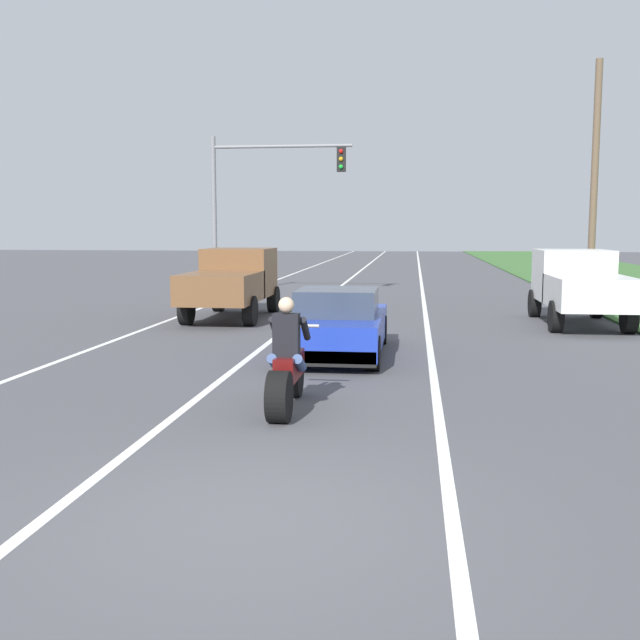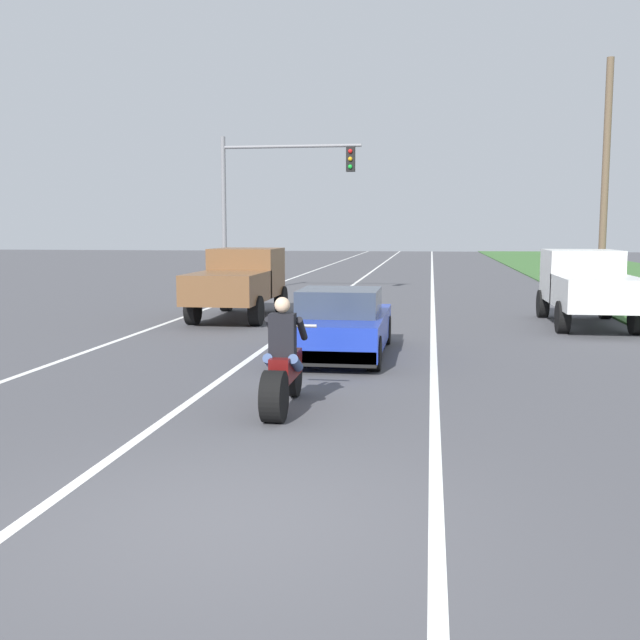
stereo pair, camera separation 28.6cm
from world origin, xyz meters
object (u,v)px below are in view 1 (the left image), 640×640
Objects in this scene: sports_car_blue at (338,325)px; pickup_truck_right_shoulder_white at (579,284)px; pickup_truck_left_lane_brown at (232,280)px; traffic_light_mast_near at (258,189)px; motorcycle_with_rider at (287,370)px.

pickup_truck_right_shoulder_white reaches higher than sports_car_blue.
pickup_truck_left_lane_brown is (-3.65, 5.99, 0.48)m from sports_car_blue.
traffic_light_mast_near is at bearing 95.77° from pickup_truck_left_lane_brown.
motorcycle_with_rider is at bearing -72.43° from pickup_truck_left_lane_brown.
pickup_truck_right_shoulder_white is 0.80× the size of traffic_light_mast_near.
pickup_truck_right_shoulder_white is at bearing -35.69° from traffic_light_mast_near.
sports_car_blue is at bearing -58.67° from pickup_truck_left_lane_brown.
pickup_truck_left_lane_brown is 9.54m from pickup_truck_right_shoulder_white.
pickup_truck_left_lane_brown is 0.80× the size of traffic_light_mast_near.
motorcycle_with_rider is at bearing -76.98° from traffic_light_mast_near.
sports_car_blue is 0.72× the size of traffic_light_mast_near.
pickup_truck_left_lane_brown is at bearing 178.23° from pickup_truck_right_shoulder_white.
pickup_truck_right_shoulder_white reaches higher than motorcycle_with_rider.
sports_car_blue is 0.90× the size of pickup_truck_left_lane_brown.
motorcycle_with_rider is 0.46× the size of pickup_truck_right_shoulder_white.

